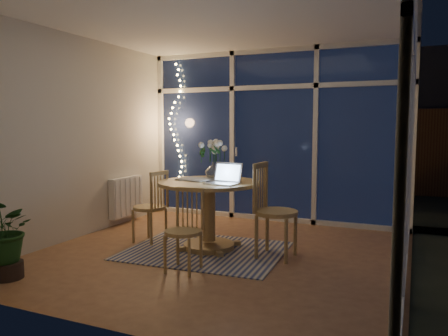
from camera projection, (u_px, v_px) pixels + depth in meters
The scene contains 25 objects.
floor at pixel (219, 254), 4.95m from camera, with size 4.00×4.00×0.00m, color brown.
ceiling at pixel (219, 19), 4.70m from camera, with size 4.00×4.00×0.00m, color silver.
wall_back at pixel (274, 136), 6.65m from camera, with size 4.00×0.04×2.60m, color beige.
wall_front at pixel (99, 148), 3.00m from camera, with size 4.00×0.04×2.60m, color beige.
wall_left at pixel (78, 138), 5.63m from camera, with size 0.04×4.00×2.60m, color beige.
wall_right at pixel (417, 142), 4.02m from camera, with size 0.04×4.00×2.60m, color beige.
window_wall_back at pixel (273, 136), 6.61m from camera, with size 4.00×0.10×2.60m, color silver.
window_wall_right at pixel (412, 142), 4.04m from camera, with size 0.10×4.00×2.60m, color silver.
radiator at pixel (126, 196), 6.51m from camera, with size 0.10×0.70×0.58m, color white.
fairy_lights at pixel (175, 121), 7.18m from camera, with size 0.24×0.10×1.85m, color #FFCC66, non-canonical shape.
garden_patio at pixel (338, 197), 9.31m from camera, with size 12.00×6.00×0.10m, color black.
garden_fence at pixel (320, 150), 9.87m from camera, with size 11.00×0.08×1.80m, color #3D2216.
neighbour_roof at pixel (353, 99), 12.36m from camera, with size 7.00×3.00×2.20m, color #2E3038.
garden_shrubs at pixel (255, 178), 8.33m from camera, with size 0.90×0.90×0.90m, color black.
rug at pixel (205, 251), 5.07m from camera, with size 1.78×1.42×0.01m, color beige.
dining_table at pixel (209, 215), 5.12m from camera, with size 1.18×1.18×0.81m, color #9F7847.
chair_left at pixel (149, 206), 5.44m from camera, with size 0.42×0.42×0.91m, color #9F7847.
chair_right at pixel (276, 210), 4.78m from camera, with size 0.49×0.49×1.06m, color #9F7847.
chair_front at pixel (183, 230), 4.33m from camera, with size 0.39×0.39×0.84m, color #9F7847.
laptop at pixel (222, 173), 4.82m from camera, with size 0.35×0.30×0.26m, color silver, non-canonical shape.
flower_vase at pixel (214, 170), 5.30m from camera, with size 0.20×0.20×0.21m, color silver.
bowl at pixel (234, 180), 5.08m from camera, with size 0.15×0.15×0.04m, color silver.
newspapers at pixel (196, 179), 5.23m from camera, with size 0.40×0.30×0.02m, color silver.
phone at pixel (212, 182), 5.00m from camera, with size 0.12×0.06×0.01m, color black.
potted_plant at pixel (7, 239), 4.12m from camera, with size 0.54×0.47×0.76m, color #174019.
Camera 1 is at (2.00, -4.40, 1.45)m, focal length 35.00 mm.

